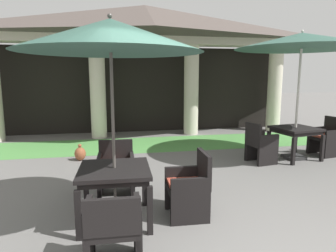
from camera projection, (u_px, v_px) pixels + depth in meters
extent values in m
cylinder|color=beige|center=(98.00, 92.00, 9.29)|extent=(0.48, 0.48, 2.89)
cylinder|color=beige|center=(191.00, 91.00, 9.85)|extent=(0.48, 0.48, 2.89)
cylinder|color=beige|center=(275.00, 90.00, 10.41)|extent=(0.48, 0.48, 2.89)
cube|color=beige|center=(145.00, 41.00, 9.31)|extent=(9.78, 0.70, 0.24)
pyramid|color=#514742|center=(145.00, 21.00, 9.22)|extent=(10.18, 2.99, 0.93)
cube|color=black|center=(143.00, 90.00, 10.44)|extent=(9.58, 0.16, 2.89)
cube|color=#519347|center=(152.00, 144.00, 8.55)|extent=(11.98, 1.94, 0.01)
cube|color=black|center=(114.00, 170.00, 3.91)|extent=(0.94, 0.94, 0.05)
cube|color=black|center=(115.00, 174.00, 3.92)|extent=(0.87, 0.87, 0.07)
cube|color=black|center=(78.00, 215.00, 3.50)|extent=(0.07, 0.07, 0.61)
cube|color=black|center=(150.00, 210.00, 3.63)|extent=(0.07, 0.07, 0.61)
cube|color=black|center=(86.00, 189.00, 4.32)|extent=(0.07, 0.07, 0.61)
cube|color=black|center=(144.00, 186.00, 4.45)|extent=(0.07, 0.07, 0.61)
cube|color=#2D2D2D|center=(116.00, 218.00, 4.02)|extent=(0.49, 0.49, 0.07)
cylinder|color=#4C4742|center=(113.00, 134.00, 3.83)|extent=(0.04, 0.04, 2.36)
cone|color=#33594C|center=(110.00, 36.00, 3.64)|extent=(2.28, 2.28, 0.40)
sphere|color=#4C4742|center=(110.00, 16.00, 3.60)|extent=(0.06, 0.06, 0.06)
cube|color=black|center=(186.00, 188.00, 4.11)|extent=(0.54, 0.57, 0.07)
cube|color=#C64C38|center=(187.00, 184.00, 4.10)|extent=(0.50, 0.52, 0.05)
cube|color=black|center=(204.00, 169.00, 4.10)|extent=(0.08, 0.55, 0.47)
cube|color=black|center=(191.00, 201.00, 3.87)|extent=(0.52, 0.08, 0.63)
cube|color=black|center=(183.00, 187.00, 4.37)|extent=(0.52, 0.08, 0.63)
cube|color=black|center=(173.00, 212.00, 3.87)|extent=(0.06, 0.06, 0.36)
cube|color=black|center=(167.00, 197.00, 4.35)|extent=(0.06, 0.06, 0.36)
cube|color=black|center=(208.00, 210.00, 3.94)|extent=(0.06, 0.06, 0.36)
cube|color=black|center=(198.00, 195.00, 4.42)|extent=(0.06, 0.06, 0.36)
cube|color=black|center=(116.00, 170.00, 4.90)|extent=(0.59, 0.56, 0.07)
cube|color=#C64C38|center=(116.00, 167.00, 4.89)|extent=(0.54, 0.52, 0.05)
cube|color=black|center=(116.00, 152.00, 5.11)|extent=(0.57, 0.08, 0.42)
cube|color=black|center=(132.00, 174.00, 4.96)|extent=(0.08, 0.54, 0.64)
cube|color=black|center=(100.00, 175.00, 4.88)|extent=(0.08, 0.54, 0.64)
cube|color=black|center=(133.00, 187.00, 4.74)|extent=(0.06, 0.06, 0.36)
cube|color=black|center=(100.00, 189.00, 4.66)|extent=(0.06, 0.06, 0.36)
cube|color=black|center=(132.00, 177.00, 5.21)|extent=(0.06, 0.06, 0.36)
cube|color=black|center=(101.00, 179.00, 5.14)|extent=(0.06, 0.06, 0.36)
cube|color=black|center=(113.00, 227.00, 3.02)|extent=(0.55, 0.52, 0.07)
cube|color=#C64C38|center=(113.00, 221.00, 3.01)|extent=(0.50, 0.48, 0.05)
cube|color=black|center=(112.00, 217.00, 2.76)|extent=(0.53, 0.08, 0.36)
cube|color=black|center=(89.00, 236.00, 2.99)|extent=(0.08, 0.50, 0.67)
cube|color=black|center=(138.00, 232.00, 3.07)|extent=(0.08, 0.50, 0.67)
cube|color=black|center=(92.00, 238.00, 3.24)|extent=(0.06, 0.06, 0.38)
cube|color=black|center=(136.00, 234.00, 3.31)|extent=(0.06, 0.06, 0.38)
cube|color=black|center=(296.00, 128.00, 6.94)|extent=(1.02, 1.02, 0.05)
cube|color=black|center=(295.00, 131.00, 6.95)|extent=(0.94, 0.94, 0.08)
cube|color=black|center=(293.00, 151.00, 6.49)|extent=(0.08, 0.08, 0.61)
cube|color=black|center=(322.00, 148.00, 6.77)|extent=(0.08, 0.08, 0.61)
cube|color=black|center=(268.00, 144.00, 7.25)|extent=(0.08, 0.08, 0.61)
cube|color=black|center=(295.00, 141.00, 7.53)|extent=(0.08, 0.08, 0.61)
cube|color=#2D2D2D|center=(294.00, 157.00, 7.05)|extent=(0.42, 0.42, 0.07)
cylinder|color=beige|center=(297.00, 102.00, 6.84)|extent=(0.05, 0.05, 2.65)
cone|color=#33594C|center=(302.00, 41.00, 6.62)|extent=(2.94, 2.94, 0.35)
sphere|color=beige|center=(303.00, 31.00, 6.59)|extent=(0.06, 0.06, 0.06)
cube|color=black|center=(325.00, 138.00, 7.31)|extent=(0.65, 0.64, 0.07)
cube|color=#C64C38|center=(325.00, 136.00, 7.30)|extent=(0.60, 0.59, 0.05)
cube|color=black|center=(334.00, 127.00, 7.36)|extent=(0.15, 0.56, 0.48)
cube|color=black|center=(334.00, 144.00, 7.09)|extent=(0.57, 0.15, 0.66)
cube|color=black|center=(316.00, 140.00, 7.57)|extent=(0.57, 0.15, 0.66)
cube|color=black|center=(325.00, 150.00, 7.03)|extent=(0.06, 0.06, 0.39)
cube|color=black|center=(308.00, 146.00, 7.49)|extent=(0.06, 0.06, 0.39)
cube|color=black|center=(324.00, 144.00, 7.67)|extent=(0.06, 0.06, 0.39)
cube|color=black|center=(261.00, 144.00, 6.67)|extent=(0.58, 0.59, 0.07)
cube|color=#C64C38|center=(261.00, 142.00, 6.66)|extent=(0.53, 0.55, 0.05)
cube|color=black|center=(253.00, 133.00, 6.55)|extent=(0.14, 0.52, 0.44)
cube|color=black|center=(255.00, 145.00, 6.90)|extent=(0.50, 0.14, 0.68)
cube|color=black|center=(268.00, 150.00, 6.46)|extent=(0.50, 0.14, 0.68)
cube|color=black|center=(262.00, 151.00, 7.00)|extent=(0.06, 0.06, 0.39)
cube|color=black|center=(276.00, 156.00, 6.57)|extent=(0.06, 0.06, 0.39)
cube|color=black|center=(246.00, 153.00, 6.85)|extent=(0.06, 0.06, 0.39)
cube|color=black|center=(259.00, 158.00, 6.42)|extent=(0.06, 0.06, 0.39)
ellipsoid|color=brown|center=(80.00, 154.00, 6.89)|extent=(0.25, 0.25, 0.31)
sphere|color=brown|center=(80.00, 146.00, 6.85)|extent=(0.08, 0.08, 0.08)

